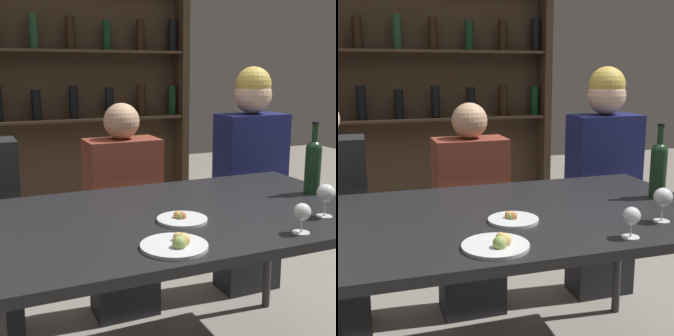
{
  "view_description": "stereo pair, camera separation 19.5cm",
  "coord_description": "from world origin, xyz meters",
  "views": [
    {
      "loc": [
        -0.76,
        -1.61,
        1.33
      ],
      "look_at": [
        0.0,
        0.14,
        0.92
      ],
      "focal_mm": 50.0,
      "sensor_mm": 36.0,
      "label": 1
    },
    {
      "loc": [
        -0.58,
        -1.68,
        1.33
      ],
      "look_at": [
        0.0,
        0.14,
        0.92
      ],
      "focal_mm": 50.0,
      "sensor_mm": 36.0,
      "label": 2
    }
  ],
  "objects": [
    {
      "name": "food_plate_1",
      "position": [
        -0.18,
        -0.34,
        0.78
      ],
      "size": [
        0.22,
        0.22,
        0.05
      ],
      "color": "silver",
      "rests_on": "dining_table"
    },
    {
      "name": "seated_person_right",
      "position": [
        0.76,
        0.67,
        0.67
      ],
      "size": [
        0.39,
        0.22,
        1.34
      ],
      "color": "#26262B",
      "rests_on": "ground_plane"
    },
    {
      "name": "food_plate_0",
      "position": [
        -0.05,
        -0.11,
        0.78
      ],
      "size": [
        0.19,
        0.19,
        0.04
      ],
      "color": "silver",
      "rests_on": "dining_table"
    },
    {
      "name": "wine_rack_wall",
      "position": [
        -0.0,
        2.0,
        1.17
      ],
      "size": [
        1.87,
        0.21,
        2.23
      ],
      "color": "#38281C",
      "rests_on": "ground_plane"
    },
    {
      "name": "seated_person_center",
      "position": [
        -0.03,
        0.67,
        0.54
      ],
      "size": [
        0.38,
        0.22,
        1.16
      ],
      "color": "#26262B",
      "rests_on": "ground_plane"
    },
    {
      "name": "wine_bottle",
      "position": [
        0.66,
        0.02,
        0.91
      ],
      "size": [
        0.07,
        0.07,
        0.33
      ],
      "color": "#19381E",
      "rests_on": "dining_table"
    },
    {
      "name": "wine_glass_0",
      "position": [
        0.27,
        -0.39,
        0.84
      ],
      "size": [
        0.06,
        0.06,
        0.11
      ],
      "color": "silver",
      "rests_on": "dining_table"
    },
    {
      "name": "wine_glass_1",
      "position": [
        0.47,
        -0.28,
        0.86
      ],
      "size": [
        0.07,
        0.07,
        0.13
      ],
      "color": "silver",
      "rests_on": "dining_table"
    },
    {
      "name": "dining_table",
      "position": [
        0.0,
        0.0,
        0.72
      ],
      "size": [
        1.58,
        0.96,
        0.77
      ],
      "color": "black",
      "rests_on": "ground_plane"
    }
  ]
}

